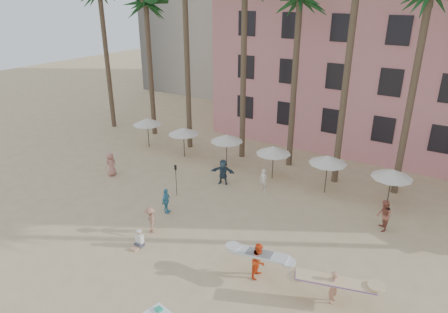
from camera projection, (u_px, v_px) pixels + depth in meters
ground at (176, 279)px, 19.00m from camera, size 120.00×120.00×0.00m
pink_hotel at (437, 53)px, 32.78m from camera, size 35.00×14.00×16.00m
umbrella_row at (249, 144)px, 29.35m from camera, size 22.50×2.70×2.73m
carrier_yellow at (335, 285)px, 17.28m from camera, size 3.43×1.97×1.60m
carrier_white at (259, 259)px, 18.87m from camera, size 2.83×1.04×1.81m
beachgoers at (218, 189)px, 25.78m from camera, size 19.52×8.76×1.87m
paddle at (176, 176)px, 26.28m from camera, size 0.18×0.04×2.23m
seated_man at (139, 241)px, 21.31m from camera, size 0.42×0.74×0.96m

